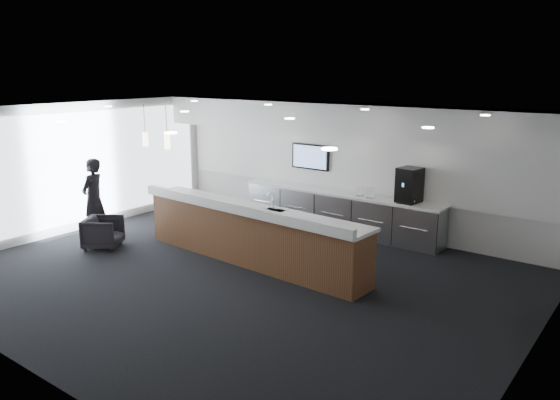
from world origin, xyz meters
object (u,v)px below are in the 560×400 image
Objects in this scene: coffee_machine at (409,185)px; lounge_guest at (94,198)px; service_counter at (251,234)px; armchair at (103,233)px.

lounge_guest is (-5.90, -3.74, -0.42)m from coffee_machine.
service_counter reaches higher than armchair.
coffee_machine reaches higher than armchair.
armchair is at bearing -155.13° from service_counter.
armchair is at bearing 44.39° from lounge_guest.
armchair is 0.41× the size of lounge_guest.
lounge_guest is at bearing -139.31° from coffee_machine.
service_counter is at bearing -116.60° from coffee_machine.
armchair is (-5.09, -4.11, -0.99)m from coffee_machine.
lounge_guest is (-0.80, 0.37, 0.57)m from armchair.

